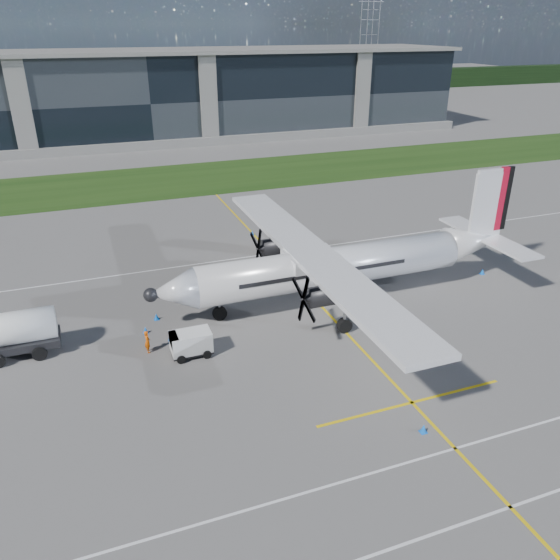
{
  "coord_description": "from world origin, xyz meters",
  "views": [
    {
      "loc": [
        -12.98,
        -27.11,
        19.73
      ],
      "look_at": [
        -0.63,
        5.99,
        3.12
      ],
      "focal_mm": 35.0,
      "sensor_mm": 36.0,
      "label": 1
    }
  ],
  "objects_px": {
    "turboprop_aircraft": "(345,243)",
    "safety_cone_nose_port": "(171,337)",
    "baggage_tug": "(191,344)",
    "safety_cone_tail": "(482,271)",
    "pylon_east": "(369,39)",
    "safety_cone_nose_stbd": "(156,316)",
    "safety_cone_fwd": "(145,330)",
    "ground_crew_person": "(147,340)",
    "safety_cone_stbdwing": "(252,233)",
    "safety_cone_portwing": "(424,428)"
  },
  "relations": [
    {
      "from": "turboprop_aircraft",
      "to": "safety_cone_nose_port",
      "type": "bearing_deg",
      "value": -173.21
    },
    {
      "from": "baggage_tug",
      "to": "safety_cone_tail",
      "type": "distance_m",
      "value": 26.67
    },
    {
      "from": "safety_cone_tail",
      "to": "safety_cone_nose_port",
      "type": "relative_size",
      "value": 1.0
    },
    {
      "from": "pylon_east",
      "to": "turboprop_aircraft",
      "type": "relative_size",
      "value": 0.97
    },
    {
      "from": "safety_cone_nose_stbd",
      "to": "pylon_east",
      "type": "bearing_deg",
      "value": 56.25
    },
    {
      "from": "safety_cone_nose_port",
      "to": "baggage_tug",
      "type": "bearing_deg",
      "value": -66.88
    },
    {
      "from": "safety_cone_nose_stbd",
      "to": "safety_cone_nose_port",
      "type": "xyz_separation_m",
      "value": [
        0.48,
        -3.32,
        0.0
      ]
    },
    {
      "from": "pylon_east",
      "to": "safety_cone_fwd",
      "type": "height_order",
      "value": "pylon_east"
    },
    {
      "from": "safety_cone_nose_stbd",
      "to": "safety_cone_fwd",
      "type": "relative_size",
      "value": 1.0
    },
    {
      "from": "turboprop_aircraft",
      "to": "ground_crew_person",
      "type": "xyz_separation_m",
      "value": [
        -15.55,
        -2.54,
        -3.76
      ]
    },
    {
      "from": "safety_cone_tail",
      "to": "safety_cone_stbdwing",
      "type": "bearing_deg",
      "value": 134.16
    },
    {
      "from": "baggage_tug",
      "to": "safety_cone_fwd",
      "type": "bearing_deg",
      "value": 122.64
    },
    {
      "from": "pylon_east",
      "to": "safety_cone_nose_stbd",
      "type": "bearing_deg",
      "value": -123.75
    },
    {
      "from": "safety_cone_stbdwing",
      "to": "ground_crew_person",
      "type": "bearing_deg",
      "value": -125.3
    },
    {
      "from": "baggage_tug",
      "to": "safety_cone_fwd",
      "type": "distance_m",
      "value": 4.62
    },
    {
      "from": "baggage_tug",
      "to": "ground_crew_person",
      "type": "height_order",
      "value": "ground_crew_person"
    },
    {
      "from": "ground_crew_person",
      "to": "safety_cone_fwd",
      "type": "xyz_separation_m",
      "value": [
        0.16,
        2.5,
        -0.65
      ]
    },
    {
      "from": "pylon_east",
      "to": "safety_cone_portwing",
      "type": "relative_size",
      "value": 60.0
    },
    {
      "from": "safety_cone_nose_port",
      "to": "ground_crew_person",
      "type": "bearing_deg",
      "value": -151.94
    },
    {
      "from": "safety_cone_nose_port",
      "to": "safety_cone_portwing",
      "type": "distance_m",
      "value": 17.76
    },
    {
      "from": "safety_cone_tail",
      "to": "ground_crew_person",
      "type": "bearing_deg",
      "value": -175.19
    },
    {
      "from": "turboprop_aircraft",
      "to": "safety_cone_fwd",
      "type": "xyz_separation_m",
      "value": [
        -15.39,
        -0.04,
        -4.41
      ]
    },
    {
      "from": "safety_cone_portwing",
      "to": "safety_cone_fwd",
      "type": "bearing_deg",
      "value": 128.51
    },
    {
      "from": "safety_cone_nose_stbd",
      "to": "safety_cone_fwd",
      "type": "xyz_separation_m",
      "value": [
        -1.03,
        -1.71,
        0.0
      ]
    },
    {
      "from": "ground_crew_person",
      "to": "safety_cone_nose_port",
      "type": "bearing_deg",
      "value": -64.23
    },
    {
      "from": "safety_cone_nose_stbd",
      "to": "safety_cone_tail",
      "type": "xyz_separation_m",
      "value": [
        27.83,
        -1.77,
        0.0
      ]
    },
    {
      "from": "safety_cone_tail",
      "to": "safety_cone_stbdwing",
      "type": "relative_size",
      "value": 1.0
    },
    {
      "from": "pylon_east",
      "to": "safety_cone_portwing",
      "type": "height_order",
      "value": "pylon_east"
    },
    {
      "from": "pylon_east",
      "to": "safety_cone_portwing",
      "type": "bearing_deg",
      "value": -117.61
    },
    {
      "from": "safety_cone_stbdwing",
      "to": "baggage_tug",
      "type": "bearing_deg",
      "value": -117.88
    },
    {
      "from": "safety_cone_nose_stbd",
      "to": "safety_cone_stbdwing",
      "type": "xyz_separation_m",
      "value": [
        12.05,
        14.48,
        0.0
      ]
    },
    {
      "from": "safety_cone_portwing",
      "to": "baggage_tug",
      "type": "bearing_deg",
      "value": 130.26
    },
    {
      "from": "ground_crew_person",
      "to": "safety_cone_tail",
      "type": "relative_size",
      "value": 3.61
    },
    {
      "from": "safety_cone_fwd",
      "to": "safety_cone_stbdwing",
      "type": "xyz_separation_m",
      "value": [
        13.08,
        16.2,
        0.0
      ]
    },
    {
      "from": "baggage_tug",
      "to": "safety_cone_portwing",
      "type": "xyz_separation_m",
      "value": [
        9.96,
        -11.76,
        -0.59
      ]
    },
    {
      "from": "ground_crew_person",
      "to": "safety_cone_fwd",
      "type": "distance_m",
      "value": 2.59
    },
    {
      "from": "turboprop_aircraft",
      "to": "baggage_tug",
      "type": "height_order",
      "value": "turboprop_aircraft"
    },
    {
      "from": "turboprop_aircraft",
      "to": "safety_cone_portwing",
      "type": "xyz_separation_m",
      "value": [
        -2.96,
        -15.66,
        -4.41
      ]
    },
    {
      "from": "safety_cone_fwd",
      "to": "safety_cone_nose_port",
      "type": "bearing_deg",
      "value": -46.81
    },
    {
      "from": "ground_crew_person",
      "to": "safety_cone_tail",
      "type": "xyz_separation_m",
      "value": [
        29.03,
        2.44,
        -0.65
      ]
    },
    {
      "from": "safety_cone_nose_stbd",
      "to": "safety_cone_nose_port",
      "type": "relative_size",
      "value": 1.0
    },
    {
      "from": "safety_cone_stbdwing",
      "to": "pylon_east",
      "type": "bearing_deg",
      "value": 57.0
    },
    {
      "from": "baggage_tug",
      "to": "safety_cone_fwd",
      "type": "relative_size",
      "value": 5.61
    },
    {
      "from": "safety_cone_nose_stbd",
      "to": "safety_cone_portwing",
      "type": "height_order",
      "value": "same"
    },
    {
      "from": "safety_cone_stbdwing",
      "to": "safety_cone_portwing",
      "type": "distance_m",
      "value": 31.82
    },
    {
      "from": "safety_cone_stbdwing",
      "to": "safety_cone_portwing",
      "type": "bearing_deg",
      "value": -91.17
    },
    {
      "from": "safety_cone_fwd",
      "to": "safety_cone_portwing",
      "type": "relative_size",
      "value": 1.0
    },
    {
      "from": "pylon_east",
      "to": "ground_crew_person",
      "type": "bearing_deg",
      "value": -123.3
    },
    {
      "from": "safety_cone_tail",
      "to": "safety_cone_fwd",
      "type": "bearing_deg",
      "value": 179.88
    },
    {
      "from": "ground_crew_person",
      "to": "safety_cone_portwing",
      "type": "distance_m",
      "value": 18.19
    }
  ]
}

